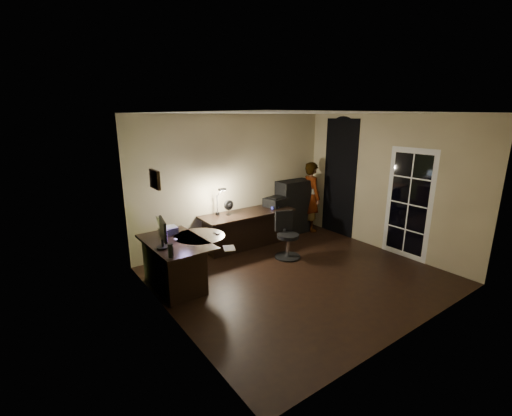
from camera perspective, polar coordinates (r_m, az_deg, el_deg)
floor at (r=6.04m, az=7.12°, el=-11.18°), size 4.50×4.00×0.01m
ceiling at (r=5.41m, az=8.08°, el=15.48°), size 4.50×4.00×0.01m
wall_back at (r=7.13m, az=-3.51°, el=4.54°), size 4.50×0.01×2.70m
wall_front at (r=4.39m, az=25.72°, el=-3.78°), size 4.50×0.01×2.70m
wall_left at (r=4.40m, az=-14.48°, el=-2.70°), size 0.01×4.00×2.70m
wall_right at (r=7.27m, az=20.71°, el=3.80°), size 0.01×4.00×2.70m
green_wall_overlay at (r=4.40m, az=-14.30°, el=-2.67°), size 0.00×4.00×2.70m
arched_doorway at (r=7.95m, az=13.75°, el=4.88°), size 0.01×0.90×2.60m
french_door at (r=7.04m, az=24.08°, el=0.59°), size 0.02×0.92×2.10m
framed_picture at (r=4.70m, az=-16.51°, el=4.59°), size 0.04×0.30×0.25m
desk_left at (r=5.63m, az=-13.04°, el=-9.08°), size 0.85×1.36×0.77m
desk_right at (r=7.10m, az=-1.36°, el=-3.63°), size 2.00×0.73×0.75m
cabinet at (r=7.97m, az=6.30°, el=0.21°), size 0.83×0.42×1.23m
laptop_stand at (r=5.78m, az=-14.41°, el=-3.70°), size 0.30×0.27×0.11m
laptop at (r=5.74m, az=-14.51°, el=-2.25°), size 0.30×0.28×0.19m
monitor at (r=5.20m, az=-15.36°, el=-4.75°), size 0.19×0.48×0.31m
mouse at (r=5.49m, az=-13.28°, el=-5.09°), size 0.07×0.09×0.03m
phone at (r=5.70m, az=-6.57°, el=-4.10°), size 0.08×0.13×0.01m
pen at (r=5.18m, az=-10.78°, el=-6.32°), size 0.09×0.10×0.01m
speaker at (r=4.84m, az=-14.04°, el=-6.86°), size 0.09×0.09×0.20m
notepad at (r=5.04m, az=-4.50°, el=-6.69°), size 0.24×0.27×0.01m
desk_fan at (r=6.81m, az=-4.62°, el=0.08°), size 0.21×0.13×0.31m
headphones at (r=7.26m, az=3.17°, el=0.14°), size 0.18×0.11×0.08m
printer at (r=7.47m, az=3.30°, el=1.09°), size 0.54×0.46×0.21m
desk_lamp at (r=6.78m, az=-6.50°, el=1.28°), size 0.17×0.29×0.61m
office_chair at (r=6.57m, az=5.36°, el=-4.62°), size 0.61×0.61×0.89m
person at (r=8.13m, az=9.19°, el=1.86°), size 0.53×0.67×1.63m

